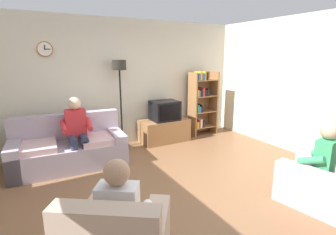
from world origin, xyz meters
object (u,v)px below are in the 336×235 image
object	(u,v)px
person_on_couch	(77,129)
bookshelf	(201,101)
armchair_near_bookshelf	(322,183)
person_in_right_armchair	(318,159)
floor_lamp	(120,80)
tv	(165,111)
couch	(69,149)
tv_stand	(164,130)
person_in_left_armchair	(121,210)

from	to	relation	value
person_on_couch	bookshelf	bearing A→B (deg)	10.60
armchair_near_bookshelf	bookshelf	bearing A→B (deg)	81.79
bookshelf	person_in_right_armchair	world-z (taller)	bookshelf
floor_lamp	bookshelf	bearing A→B (deg)	-0.82
tv	floor_lamp	bearing A→B (deg)	172.81
tv	floor_lamp	xyz separation A→B (m)	(-0.98, 0.12, 0.72)
floor_lamp	person_in_right_armchair	world-z (taller)	floor_lamp
person_on_couch	floor_lamp	bearing A→B (deg)	30.74
couch	tv_stand	xyz separation A→B (m)	(2.13, 0.39, -0.06)
floor_lamp	person_in_right_armchair	bearing A→B (deg)	-64.96
person_in_right_armchair	bookshelf	bearing A→B (deg)	81.31
bookshelf	person_on_couch	bearing A→B (deg)	-169.40
tv_stand	person_in_right_armchair	distance (m)	3.29
bookshelf	person_on_couch	distance (m)	3.12
couch	tv	bearing A→B (deg)	9.84
tv_stand	person_in_right_armchair	world-z (taller)	person_in_right_armchair
floor_lamp	person_on_couch	distance (m)	1.40
floor_lamp	person_in_left_armchair	world-z (taller)	floor_lamp
person_on_couch	person_in_left_armchair	size ratio (longest dim) A/B	1.11
floor_lamp	person_in_left_armchair	xyz separation A→B (m)	(-1.11, -3.17, -0.85)
couch	floor_lamp	xyz separation A→B (m)	(1.16, 0.49, 1.14)
tv	person_in_right_armchair	world-z (taller)	person_in_right_armchair
armchair_near_bookshelf	person_in_right_armchair	world-z (taller)	person_in_right_armchair
couch	tv_stand	size ratio (longest dim) A/B	1.78
bookshelf	couch	bearing A→B (deg)	-171.77
tv_stand	person_in_left_armchair	size ratio (longest dim) A/B	0.98
tv	bookshelf	size ratio (longest dim) A/B	0.38
couch	person_in_left_armchair	world-z (taller)	person_in_left_armchair
tv_stand	floor_lamp	xyz separation A→B (m)	(-0.98, 0.10, 1.20)
person_in_left_armchair	person_in_right_armchair	size ratio (longest dim) A/B	1.00
floor_lamp	person_on_couch	world-z (taller)	floor_lamp
couch	bookshelf	xyz separation A→B (m)	(3.21, 0.46, 0.52)
tv_stand	person_on_couch	distance (m)	2.10
couch	person_on_couch	distance (m)	0.43
tv_stand	person_in_left_armchair	distance (m)	3.73
couch	floor_lamp	world-z (taller)	floor_lamp
bookshelf	person_on_couch	world-z (taller)	bookshelf
person_on_couch	armchair_near_bookshelf	bearing A→B (deg)	-47.36
person_in_left_armchair	tv_stand	bearing A→B (deg)	55.83
tv_stand	person_on_couch	bearing A→B (deg)	-165.79
tv_stand	armchair_near_bookshelf	xyz separation A→B (m)	(0.59, -3.31, 0.04)
person_in_right_armchair	floor_lamp	bearing A→B (deg)	115.04
bookshelf	tv	bearing A→B (deg)	-175.00
tv	person_in_left_armchair	distance (m)	3.69
bookshelf	floor_lamp	distance (m)	2.14
person_on_couch	person_in_right_armchair	distance (m)	3.74
person_in_right_armchair	tv	bearing A→B (deg)	100.14
tv	armchair_near_bookshelf	xyz separation A→B (m)	(0.59, -3.28, -0.44)
couch	person_on_couch	bearing A→B (deg)	-37.88
tv_stand	person_in_left_armchair	bearing A→B (deg)	-124.17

